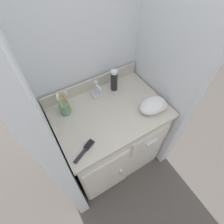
{
  "coord_description": "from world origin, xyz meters",
  "views": [
    {
      "loc": [
        -0.39,
        -0.67,
        1.76
      ],
      "look_at": [
        0.0,
        -0.03,
        0.8
      ],
      "focal_mm": 28.0,
      "sensor_mm": 36.0,
      "label": 1
    }
  ],
  "objects": [
    {
      "name": "vanity",
      "position": [
        -0.0,
        -0.0,
        0.41
      ],
      "size": [
        0.81,
        0.58,
        0.78
      ],
      "color": "silver",
      "rests_on": "ground_plane"
    },
    {
      "name": "wall_right",
      "position": [
        0.45,
        0.0,
        1.1
      ],
      "size": [
        0.08,
        0.65,
        2.2
      ],
      "primitive_type": "cube",
      "color": "silver",
      "rests_on": "ground_plane"
    },
    {
      "name": "shaving_cream_can",
      "position": [
        0.14,
        0.18,
        0.87
      ],
      "size": [
        0.05,
        0.05,
        0.18
      ],
      "color": "black",
      "rests_on": "vanity"
    },
    {
      "name": "wall_left",
      "position": [
        -0.45,
        0.0,
        1.1
      ],
      "size": [
        0.08,
        0.65,
        2.2
      ],
      "primitive_type": "cube",
      "color": "silver",
      "rests_on": "ground_plane"
    },
    {
      "name": "hairbrush",
      "position": [
        -0.27,
        -0.18,
        0.79
      ],
      "size": [
        0.17,
        0.1,
        0.03
      ],
      "rotation": [
        0.0,
        0.0,
        0.45
      ],
      "color": "#232328",
      "rests_on": "vanity"
    },
    {
      "name": "toothbrush_cup",
      "position": [
        -0.27,
        0.15,
        0.84
      ],
      "size": [
        0.08,
        0.07,
        0.2
      ],
      "color": "gray",
      "rests_on": "vanity"
    },
    {
      "name": "backsplash",
      "position": [
        0.0,
        0.27,
        0.83
      ],
      "size": [
        0.81,
        0.02,
        0.09
      ],
      "color": "beige",
      "rests_on": "vanity"
    },
    {
      "name": "sink_faucet",
      "position": [
        0.0,
        0.18,
        0.83
      ],
      "size": [
        0.09,
        0.09,
        0.14
      ],
      "color": "silver",
      "rests_on": "vanity"
    },
    {
      "name": "hand_towel",
      "position": [
        0.28,
        -0.15,
        0.82
      ],
      "size": [
        0.21,
        0.14,
        0.09
      ],
      "color": "white",
      "rests_on": "vanity"
    },
    {
      "name": "ground_plane",
      "position": [
        0.0,
        0.0,
        0.0
      ],
      "size": [
        6.0,
        6.0,
        0.0
      ],
      "primitive_type": "plane",
      "color": "#4C4742"
    },
    {
      "name": "wall_back",
      "position": [
        0.0,
        0.33,
        1.1
      ],
      "size": [
        0.99,
        0.08,
        2.2
      ],
      "primitive_type": "cube",
      "color": "silver",
      "rests_on": "ground_plane"
    }
  ]
}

